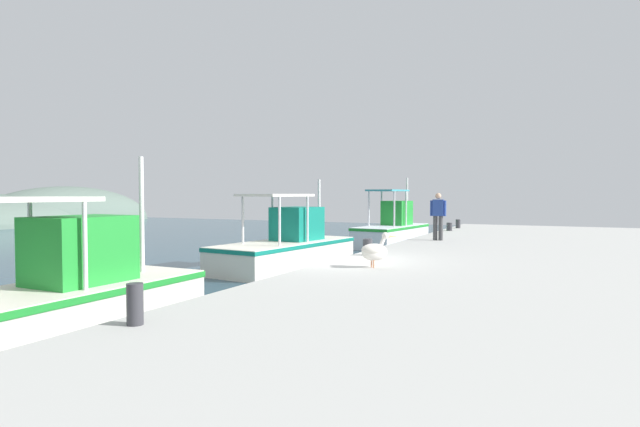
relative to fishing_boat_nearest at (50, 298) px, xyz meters
The scene contains 11 objects.
quay_pier 9.91m from the fishing_boat_nearest, 50.14° to the right, with size 36.00×10.00×0.80m, color #B2B2AD.
distant_hill_third 41.69m from the fishing_boat_nearest, 51.69° to the left, with size 17.54×8.22×6.48m, color #596B60.
fishing_boat_nearest is the anchor object (origin of this frame).
fishing_boat_second 9.25m from the fishing_boat_nearest, ahead, with size 6.04×2.74×3.06m.
fishing_boat_third 18.10m from the fishing_boat_nearest, ahead, with size 5.43×2.41×3.35m.
pelican 6.71m from the fishing_boat_nearest, 37.39° to the right, with size 0.82×0.83×0.82m.
fisherman_standing 13.66m from the fishing_boat_nearest, 15.92° to the right, with size 0.28×0.59×1.76m.
mooring_bollard_nearest 3.24m from the fishing_boat_nearest, 108.39° to the right, with size 0.21×0.21×0.54m, color #333338.
mooring_bollard_second 8.14m from the fishing_boat_nearest, 22.03° to the right, with size 0.26×0.26×0.46m, color #333338.
mooring_bollard_third 18.61m from the fishing_boat_nearest, ahead, with size 0.26×0.26×0.38m, color #333338.
mooring_bollard_fourth 20.67m from the fishing_boat_nearest, ahead, with size 0.23×0.23×0.44m, color #333338.
Camera 1 is at (-12.29, -5.54, 2.50)m, focal length 28.90 mm.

